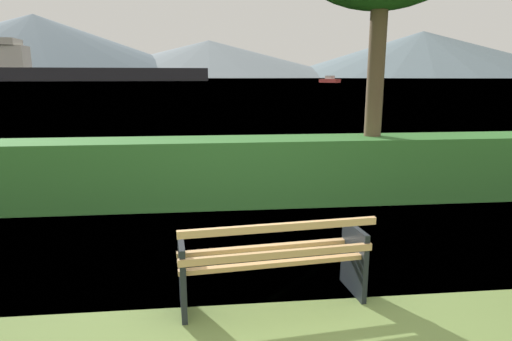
# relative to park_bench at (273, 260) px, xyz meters

# --- Properties ---
(ground_plane) EXTENTS (1400.00, 1400.00, 0.00)m
(ground_plane) POSITION_rel_park_bench_xyz_m (-0.01, 0.06, -0.43)
(ground_plane) COLOR olive
(water_surface) EXTENTS (620.00, 620.00, 0.00)m
(water_surface) POSITION_rel_park_bench_xyz_m (-0.01, 310.00, -0.43)
(water_surface) COLOR #6B8EA3
(water_surface) RESTS_ON ground_plane
(park_bench) EXTENTS (1.78, 0.75, 0.87)m
(park_bench) POSITION_rel_park_bench_xyz_m (0.00, 0.00, 0.00)
(park_bench) COLOR tan
(park_bench) RESTS_ON ground_plane
(hedge_row) EXTENTS (12.94, 0.88, 1.08)m
(hedge_row) POSITION_rel_park_bench_xyz_m (-0.01, 3.31, 0.12)
(hedge_row) COLOR #387A33
(hedge_row) RESTS_ON ground_plane
(cargo_ship_large) EXTENTS (99.45, 22.17, 16.51)m
(cargo_ship_large) POSITION_rel_park_bench_xyz_m (-58.38, 185.37, 4.19)
(cargo_ship_large) COLOR #232328
(cargo_ship_large) RESTS_ON water_surface
(fishing_boat_near) EXTENTS (5.42, 7.85, 2.17)m
(fishing_boat_near) POSITION_rel_park_bench_xyz_m (36.77, 130.19, 0.35)
(fishing_boat_near) COLOR #B2332D
(fishing_boat_near) RESTS_ON water_surface
(distant_hills) EXTENTS (886.87, 436.57, 73.60)m
(distant_hills) POSITION_rel_park_bench_xyz_m (-18.42, 560.31, 31.10)
(distant_hills) COLOR slate
(distant_hills) RESTS_ON ground_plane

